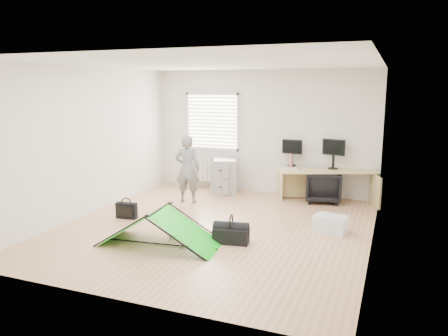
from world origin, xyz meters
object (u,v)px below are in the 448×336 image
(monitor_right, at_px, (333,158))
(duffel_bag, at_px, (231,235))
(laptop_bag, at_px, (127,211))
(office_chair, at_px, (323,186))
(person, at_px, (187,169))
(filing_cabinet, at_px, (225,176))
(storage_crate, at_px, (330,224))
(monitor_left, at_px, (292,156))
(desk, at_px, (326,186))
(kite, at_px, (160,227))
(thermos, at_px, (291,160))

(monitor_right, xyz_separation_m, duffel_bag, (-1.07, -3.14, -0.78))
(laptop_bag, bearing_deg, monitor_right, 33.04)
(monitor_right, relative_size, office_chair, 0.67)
(monitor_right, xyz_separation_m, person, (-2.73, -1.24, -0.20))
(filing_cabinet, relative_size, storage_crate, 1.53)
(monitor_right, distance_m, office_chair, 0.62)
(filing_cabinet, bearing_deg, person, -133.24)
(monitor_left, xyz_separation_m, person, (-1.86, -1.27, -0.18))
(person, bearing_deg, laptop_bag, 57.84)
(monitor_right, relative_size, person, 0.34)
(desk, xyz_separation_m, duffel_bag, (-0.96, -2.98, -0.22))
(monitor_left, distance_m, kite, 3.86)
(office_chair, bearing_deg, filing_cabinet, -11.69)
(thermos, distance_m, kite, 3.78)
(office_chair, xyz_separation_m, laptop_bag, (-3.10, -2.46, -0.18))
(monitor_right, height_order, duffel_bag, monitor_right)
(monitor_left, xyz_separation_m, monitor_right, (0.87, -0.03, 0.02))
(filing_cabinet, xyz_separation_m, thermos, (1.45, 0.13, 0.42))
(monitor_left, distance_m, office_chair, 0.93)
(kite, relative_size, storage_crate, 3.60)
(office_chair, height_order, kite, office_chair)
(monitor_left, xyz_separation_m, storage_crate, (1.14, -2.12, -0.74))
(desk, bearing_deg, storage_crate, -100.80)
(desk, bearing_deg, filing_cabinet, 158.86)
(monitor_right, distance_m, thermos, 0.88)
(duffel_bag, bearing_deg, kite, -162.78)
(office_chair, bearing_deg, person, 11.06)
(thermos, distance_m, person, 2.21)
(office_chair, bearing_deg, duffel_bag, 61.64)
(storage_crate, bearing_deg, desk, 100.91)
(monitor_right, relative_size, kite, 0.26)
(laptop_bag, xyz_separation_m, duffel_bag, (2.19, -0.48, -0.03))
(thermos, bearing_deg, office_chair, -11.52)
(storage_crate, xyz_separation_m, laptop_bag, (-3.53, -0.56, 0.00))
(duffel_bag, bearing_deg, filing_cabinet, 103.72)
(filing_cabinet, distance_m, person, 1.19)
(desk, height_order, laptop_bag, desk)
(desk, xyz_separation_m, laptop_bag, (-3.16, -2.50, -0.19))
(desk, distance_m, monitor_left, 0.95)
(person, bearing_deg, office_chair, -169.30)
(monitor_right, xyz_separation_m, laptop_bag, (-3.26, -2.65, -0.75))
(thermos, bearing_deg, monitor_left, 84.26)
(monitor_right, xyz_separation_m, office_chair, (-0.16, -0.19, -0.57))
(desk, height_order, monitor_right, monitor_right)
(person, relative_size, laptop_bag, 3.61)
(kite, bearing_deg, monitor_right, 53.77)
(monitor_right, distance_m, storage_crate, 2.24)
(desk, bearing_deg, kite, -140.70)
(filing_cabinet, height_order, laptop_bag, filing_cabinet)
(storage_crate, relative_size, duffel_bag, 0.93)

